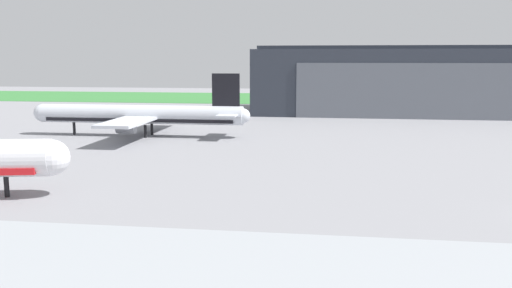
# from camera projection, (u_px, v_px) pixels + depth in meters

# --- Properties ---
(grass_field_strip) EXTENTS (440.00, 56.00, 0.08)m
(grass_field_strip) POSITION_uv_depth(u_px,v_px,m) (389.00, 99.00, 203.81)
(grass_field_strip) COLOR #377C39
(grass_field_strip) RESTS_ON ground_plane
(maintenance_hangar) EXTENTS (103.54, 36.14, 19.13)m
(maintenance_hangar) POSITION_uv_depth(u_px,v_px,m) (438.00, 81.00, 153.07)
(maintenance_hangar) COLOR #2D333D
(maintenance_hangar) RESTS_ON ground_plane
(airliner_far_left) EXTENTS (45.16, 34.26, 12.65)m
(airliner_far_left) POSITION_uv_depth(u_px,v_px,m) (141.00, 115.00, 107.82)
(airliner_far_left) COLOR silver
(airliner_far_left) RESTS_ON ground_plane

